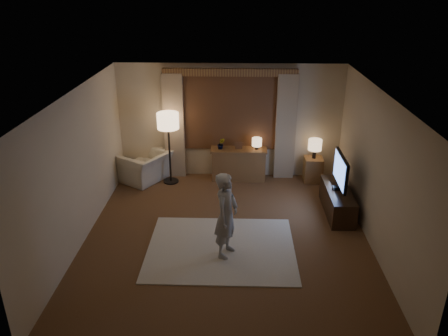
{
  "coord_description": "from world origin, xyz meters",
  "views": [
    {
      "loc": [
        0.18,
        -6.66,
        4.24
      ],
      "look_at": [
        -0.06,
        0.6,
        1.09
      ],
      "focal_mm": 35.0,
      "sensor_mm": 36.0,
      "label": 1
    }
  ],
  "objects_px": {
    "sideboard": "(239,165)",
    "person": "(226,215)",
    "side_table": "(313,170)",
    "tv_stand": "(337,201)",
    "armchair": "(145,167)"
  },
  "relations": [
    {
      "from": "sideboard",
      "to": "person",
      "type": "relative_size",
      "value": 0.82
    },
    {
      "from": "side_table",
      "to": "person",
      "type": "relative_size",
      "value": 0.38
    },
    {
      "from": "side_table",
      "to": "tv_stand",
      "type": "xyz_separation_m",
      "value": [
        0.25,
        -1.46,
        -0.03
      ]
    },
    {
      "from": "sideboard",
      "to": "tv_stand",
      "type": "height_order",
      "value": "sideboard"
    },
    {
      "from": "armchair",
      "to": "person",
      "type": "height_order",
      "value": "person"
    },
    {
      "from": "sideboard",
      "to": "armchair",
      "type": "xyz_separation_m",
      "value": [
        -2.12,
        -0.12,
        -0.02
      ]
    },
    {
      "from": "sideboard",
      "to": "armchair",
      "type": "distance_m",
      "value": 2.13
    },
    {
      "from": "tv_stand",
      "to": "side_table",
      "type": "bearing_deg",
      "value": 99.84
    },
    {
      "from": "sideboard",
      "to": "tv_stand",
      "type": "xyz_separation_m",
      "value": [
        1.94,
        -1.51,
        -0.1
      ]
    },
    {
      "from": "side_table",
      "to": "tv_stand",
      "type": "distance_m",
      "value": 1.49
    },
    {
      "from": "armchair",
      "to": "person",
      "type": "relative_size",
      "value": 0.69
    },
    {
      "from": "tv_stand",
      "to": "person",
      "type": "xyz_separation_m",
      "value": [
        -2.14,
        -1.51,
        0.5
      ]
    },
    {
      "from": "sideboard",
      "to": "person",
      "type": "bearing_deg",
      "value": -93.76
    },
    {
      "from": "armchair",
      "to": "tv_stand",
      "type": "distance_m",
      "value": 4.29
    },
    {
      "from": "armchair",
      "to": "sideboard",
      "type": "bearing_deg",
      "value": 125.08
    }
  ]
}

